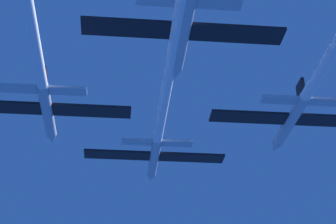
% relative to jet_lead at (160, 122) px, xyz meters
% --- Properties ---
extents(jet_lead, '(19.84, 47.43, 3.29)m').
position_rel_jet_lead_xyz_m(jet_lead, '(0.00, 0.00, 0.00)').
color(jet_lead, '#B2BAC6').
extents(jet_left_wing, '(19.84, 54.50, 3.29)m').
position_rel_jet_lead_xyz_m(jet_left_wing, '(-13.76, -17.33, -0.84)').
color(jet_left_wing, '#B2BAC6').
extents(jet_right_wing, '(19.84, 56.93, 3.29)m').
position_rel_jet_lead_xyz_m(jet_right_wing, '(15.53, -19.19, -1.19)').
color(jet_right_wing, '#B2BAC6').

